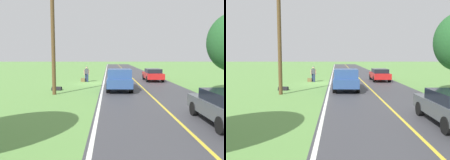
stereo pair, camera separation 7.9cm
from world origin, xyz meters
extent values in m
plane|color=#609347|center=(0.00, 0.00, 0.00)|extent=(200.00, 200.00, 0.00)
cube|color=#3D3D42|center=(-4.47, 0.00, 0.00)|extent=(7.58, 120.00, 0.00)
cube|color=silver|center=(-0.86, 0.00, 0.01)|extent=(0.16, 117.60, 0.00)
cube|color=gold|center=(-4.47, 0.00, 0.01)|extent=(0.14, 117.60, 0.00)
cylinder|color=navy|center=(0.95, -1.48, 0.44)|extent=(0.18, 0.18, 0.88)
cylinder|color=navy|center=(1.17, -1.72, 0.44)|extent=(0.18, 0.18, 0.88)
cube|color=#3F3F47|center=(1.06, -1.60, 1.17)|extent=(0.40, 0.26, 0.58)
sphere|color=tan|center=(1.06, -1.60, 1.57)|extent=(0.23, 0.23, 0.23)
sphere|color=#4C564C|center=(1.06, -1.60, 1.65)|extent=(0.20, 0.20, 0.20)
cube|color=black|center=(1.05, -1.80, 1.20)|extent=(0.32, 0.20, 0.44)
cylinder|color=tan|center=(0.80, -1.58, 1.06)|extent=(0.10, 0.10, 0.58)
cylinder|color=tan|center=(1.32, -1.59, 1.06)|extent=(0.10, 0.10, 0.58)
cube|color=brown|center=(1.48, -1.56, 0.21)|extent=(0.46, 0.21, 0.42)
cube|color=#2D4C84|center=(-2.30, 4.69, 0.75)|extent=(2.13, 5.45, 0.70)
cube|color=#2D4C84|center=(-2.27, 5.88, 1.46)|extent=(1.89, 2.20, 0.72)
cube|color=black|center=(-2.27, 5.88, 1.53)|extent=(1.71, 1.34, 0.43)
cube|color=#2D4C84|center=(-3.27, 3.63, 1.33)|extent=(0.17, 3.03, 0.45)
cube|color=#2D4C84|center=(-1.39, 3.59, 1.33)|extent=(0.17, 3.03, 0.45)
cube|color=#2D4C84|center=(-2.36, 2.10, 1.33)|extent=(1.84, 0.14, 0.45)
cylinder|color=black|center=(-3.16, 6.46, 0.40)|extent=(0.32, 0.81, 0.80)
cylinder|color=black|center=(-1.36, 6.42, 0.40)|extent=(0.32, 0.81, 0.80)
cylinder|color=black|center=(-3.24, 3.16, 0.40)|extent=(0.32, 0.81, 0.80)
cylinder|color=black|center=(-1.44, 3.12, 0.40)|extent=(0.32, 0.81, 0.80)
cube|color=red|center=(-6.50, -2.58, 0.64)|extent=(1.86, 4.40, 0.62)
cube|color=black|center=(-6.50, -2.38, 1.18)|extent=(1.63, 2.38, 0.46)
cylinder|color=black|center=(-5.65, -3.98, 0.33)|extent=(0.24, 0.66, 0.66)
cylinder|color=black|center=(-7.34, -3.98, 0.33)|extent=(0.24, 0.66, 0.66)
cylinder|color=black|center=(-5.65, -1.18, 0.33)|extent=(0.24, 0.66, 0.66)
cylinder|color=black|center=(-7.34, -1.18, 0.33)|extent=(0.24, 0.66, 0.66)
cylinder|color=black|center=(-5.53, 13.58, 0.33)|extent=(0.24, 0.66, 0.66)
cylinder|color=black|center=(-5.53, 16.38, 0.33)|extent=(0.24, 0.66, 0.66)
cylinder|color=brown|center=(2.65, 7.17, 3.78)|extent=(0.28, 0.28, 7.56)
cylinder|color=black|center=(2.97, 4.90, 0.00)|extent=(0.80, 0.60, 0.60)
camera|label=1|loc=(-1.43, 24.76, 2.84)|focal=38.11mm
camera|label=2|loc=(-1.51, 24.76, 2.84)|focal=38.11mm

